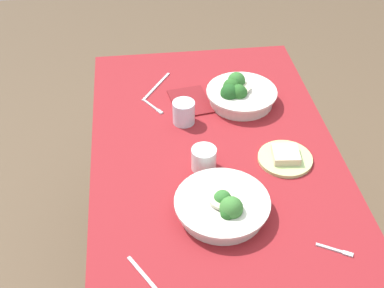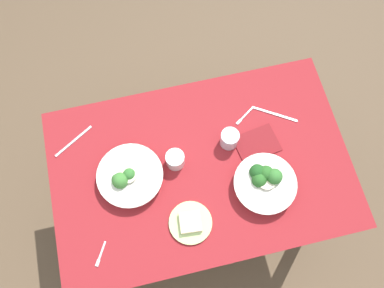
% 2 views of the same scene
% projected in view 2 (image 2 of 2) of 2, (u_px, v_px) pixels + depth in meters
% --- Properties ---
extents(ground_plane, '(6.00, 6.00, 0.00)m').
position_uv_depth(ground_plane, '(198.00, 203.00, 2.44)').
color(ground_plane, brown).
extents(dining_table, '(1.29, 0.82, 0.75)m').
position_uv_depth(dining_table, '(200.00, 176.00, 1.85)').
color(dining_table, maroon).
rests_on(dining_table, ground_plane).
extents(broccoli_bowl_far, '(0.26, 0.26, 0.11)m').
position_uv_depth(broccoli_bowl_far, '(264.00, 182.00, 1.67)').
color(broccoli_bowl_far, silver).
rests_on(broccoli_bowl_far, dining_table).
extents(broccoli_bowl_near, '(0.28, 0.28, 0.09)m').
position_uv_depth(broccoli_bowl_near, '(129.00, 177.00, 1.68)').
color(broccoli_bowl_near, silver).
rests_on(broccoli_bowl_near, dining_table).
extents(bread_side_plate, '(0.18, 0.18, 0.04)m').
position_uv_depth(bread_side_plate, '(190.00, 222.00, 1.64)').
color(bread_side_plate, '#B7D684').
rests_on(bread_side_plate, dining_table).
extents(water_glass_center, '(0.08, 0.08, 0.08)m').
position_uv_depth(water_glass_center, '(229.00, 139.00, 1.73)').
color(water_glass_center, silver).
rests_on(water_glass_center, dining_table).
extents(water_glass_side, '(0.08, 0.08, 0.08)m').
position_uv_depth(water_glass_side, '(175.00, 160.00, 1.70)').
color(water_glass_side, silver).
rests_on(water_glass_side, dining_table).
extents(fork_by_far_bowl, '(0.06, 0.09, 0.00)m').
position_uv_depth(fork_by_far_bowl, '(101.00, 255.00, 1.60)').
color(fork_by_far_bowl, '#B7B7BC').
rests_on(fork_by_far_bowl, dining_table).
extents(fork_by_near_bowl, '(0.10, 0.07, 0.00)m').
position_uv_depth(fork_by_near_bowl, '(244.00, 117.00, 1.81)').
color(fork_by_near_bowl, '#B7B7BC').
rests_on(fork_by_near_bowl, dining_table).
extents(table_knife_left, '(0.18, 0.12, 0.00)m').
position_uv_depth(table_knife_left, '(274.00, 114.00, 1.81)').
color(table_knife_left, '#B7B7BC').
rests_on(table_knife_left, dining_table).
extents(table_knife_right, '(0.18, 0.11, 0.00)m').
position_uv_depth(table_knife_right, '(74.00, 141.00, 1.77)').
color(table_knife_right, '#B7B7BC').
rests_on(table_knife_right, dining_table).
extents(napkin_folded_upper, '(0.20, 0.16, 0.01)m').
position_uv_depth(napkin_folded_upper, '(257.00, 144.00, 1.76)').
color(napkin_folded_upper, maroon).
rests_on(napkin_folded_upper, dining_table).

